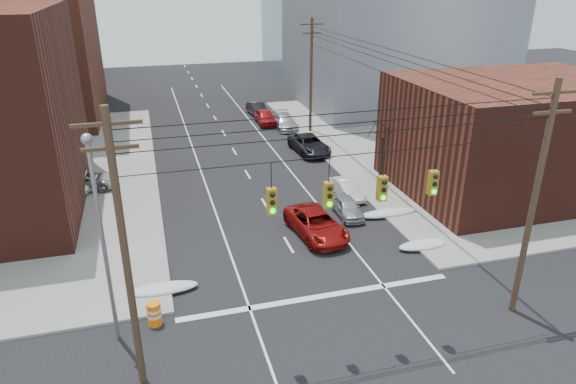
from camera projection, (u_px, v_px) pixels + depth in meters
sidewalk_ne at (512, 136)px, 50.25m from camera, size 40.00×40.00×0.15m
building_brick_far at (7, 37)px, 76.30m from camera, size 22.00×18.00×12.00m
building_storefront at (515, 136)px, 36.73m from camera, size 16.00×12.00×8.00m
utility_pole_left at (125, 252)px, 17.90m from camera, size 2.20×0.28×11.00m
utility_pole_right at (534, 199)px, 22.15m from camera, size 2.20×0.28×11.00m
utility_pole_far at (311, 74)px, 49.59m from camera, size 2.20×0.28×11.00m
traffic_signals at (356, 190)px, 19.48m from camera, size 17.00×0.42×2.02m
street_light at (100, 225)px, 20.40m from camera, size 0.44×0.44×9.32m
bare_tree at (381, 152)px, 38.83m from camera, size 2.09×2.20×4.93m
snow_nw at (163, 289)px, 25.68m from camera, size 3.50×1.08×0.42m
snow_ne at (423, 245)px, 29.81m from camera, size 3.00×1.08×0.42m
snow_east_far at (388, 213)px, 33.80m from camera, size 4.00×1.08×0.42m
red_pickup at (316, 224)px, 31.11m from camera, size 3.12×5.64×1.50m
parked_car_a at (347, 207)px, 33.71m from camera, size 1.57×3.64×1.22m
parked_car_b at (347, 189)px, 36.57m from camera, size 1.57×3.81×1.23m
parked_car_c at (309, 144)px, 45.58m from camera, size 2.85×5.64×1.53m
parked_car_d at (285, 121)px, 52.82m from camera, size 2.18×5.02×1.44m
parked_car_e at (265, 117)px, 54.29m from camera, size 1.86×4.45×1.51m
parked_car_f at (257, 109)px, 57.66m from camera, size 1.90×4.46×1.43m
lot_car_a at (61, 186)px, 36.52m from camera, size 4.08×2.55×1.27m
lot_car_b at (85, 181)px, 37.46m from camera, size 4.86×2.46×1.32m
construction_barrel at (154, 314)px, 23.19m from camera, size 0.80×0.80×1.13m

